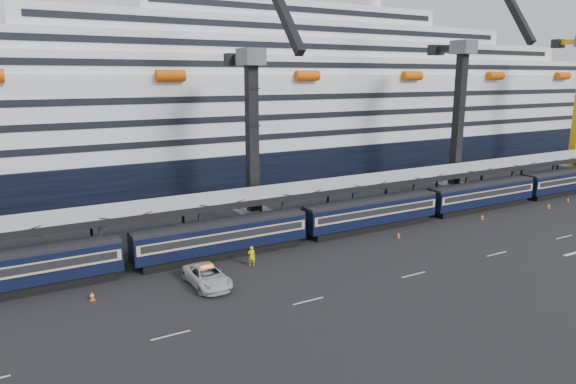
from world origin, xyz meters
The scene contains 14 objects.
ground centered at (0.00, 0.00, 0.00)m, with size 260.00×260.00×0.00m, color black.
lane_markings centered at (8.15, -5.23, 0.01)m, with size 111.00×4.27×0.02m.
train centered at (-4.65, 10.00, 2.20)m, with size 133.05×3.00×4.05m.
canopy centered at (0.00, 14.00, 5.25)m, with size 130.00×6.25×5.53m.
cruise_ship centered at (-1.08, 45.99, 12.34)m, with size 214.09×28.84×34.00m.
crane_dark_near centered at (-20.00, 18.59, 11.93)m, with size 4.50×17.75×35.08m.
crane_dark_mid centered at (15.00, 17.59, 13.36)m, with size 4.50×18.24×39.64m.
pickup_truck centered at (-32.28, 3.35, 0.89)m, with size 2.95×6.40×1.78m, color #B3B4BA.
worker centered at (-26.56, 5.93, 1.03)m, with size 0.75×0.49×2.06m, color #E6EC0C.
traffic_cone_b centered at (-41.98, 5.31, 0.42)m, with size 0.43×0.43×0.85m.
traffic_cone_c centered at (-7.41, 5.62, 0.37)m, with size 0.37×0.37×0.75m.
traffic_cone_d centered at (7.72, 6.12, 0.38)m, with size 0.38×0.38×0.77m.
traffic_cone_e centered at (20.96, 5.39, 0.40)m, with size 0.41×0.41×0.81m.
traffic_cone_f centered at (27.02, 6.32, 0.36)m, with size 0.37×0.37×0.74m.
Camera 1 is at (-47.63, -38.43, 18.74)m, focal length 32.00 mm.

